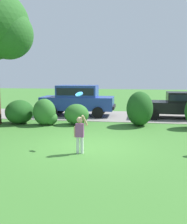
{
  "coord_description": "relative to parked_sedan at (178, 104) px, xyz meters",
  "views": [
    {
      "loc": [
        1.61,
        -9.2,
        2.54
      ],
      "look_at": [
        -0.12,
        1.08,
        1.1
      ],
      "focal_mm": 42.8,
      "sensor_mm": 36.0,
      "label": 1
    }
  ],
  "objects": [
    {
      "name": "frisbee",
      "position": [
        -4.35,
        -7.11,
        1.04
      ],
      "size": [
        0.31,
        0.26,
        0.21
      ],
      "color": "#337FDB"
    },
    {
      "name": "child_thrower",
      "position": [
        -4.15,
        -7.95,
        -0.13
      ],
      "size": [
        0.45,
        0.28,
        1.29
      ],
      "color": "white",
      "rests_on": "ground"
    },
    {
      "name": "shrub_centre_left",
      "position": [
        -6.97,
        -3.31,
        -0.24
      ],
      "size": [
        1.24,
        1.1,
        1.35
      ],
      "color": "#33702B",
      "rests_on": "ground"
    },
    {
      "name": "shrub_centre",
      "position": [
        -5.43,
        -2.92,
        -0.31
      ],
      "size": [
        1.27,
        1.14,
        1.07
      ],
      "color": "#33702B",
      "rests_on": "ground"
    },
    {
      "name": "shrub_centre_right",
      "position": [
        -2.22,
        -2.7,
        0.02
      ],
      "size": [
        1.33,
        1.56,
        1.74
      ],
      "color": "#1E511C",
      "rests_on": "ground"
    },
    {
      "name": "shrub_near_tree",
      "position": [
        -8.51,
        -3.09,
        -0.26
      ],
      "size": [
        1.47,
        1.66,
        1.25
      ],
      "color": "#1E511C",
      "rests_on": "ground"
    },
    {
      "name": "parked_suv",
      "position": [
        -6.07,
        0.11,
        0.23
      ],
      "size": [
        4.75,
        2.19,
        1.92
      ],
      "color": "#28429E",
      "rests_on": "ground"
    },
    {
      "name": "parked_sedan",
      "position": [
        0.0,
        0.0,
        0.0
      ],
      "size": [
        4.42,
        2.15,
        1.56
      ],
      "color": "black",
      "rests_on": "ground"
    },
    {
      "name": "ground_plane",
      "position": [
        -3.92,
        -7.03,
        -0.85
      ],
      "size": [
        80.0,
        80.0,
        0.0
      ],
      "primitive_type": "plane",
      "color": "#3D752D"
    },
    {
      "name": "driveway_strip",
      "position": [
        -3.92,
        0.27,
        -0.84
      ],
      "size": [
        28.0,
        4.4,
        0.02
      ],
      "primitive_type": "cube",
      "color": "gray",
      "rests_on": "ground"
    }
  ]
}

